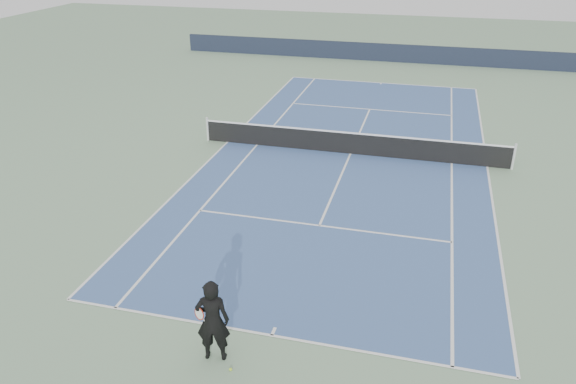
# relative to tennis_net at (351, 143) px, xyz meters

# --- Properties ---
(ground) EXTENTS (80.00, 80.00, 0.00)m
(ground) POSITION_rel_tennis_net_xyz_m (0.00, 0.00, -0.50)
(ground) COLOR gray
(court_surface) EXTENTS (10.97, 23.77, 0.01)m
(court_surface) POSITION_rel_tennis_net_xyz_m (0.00, 0.00, -0.50)
(court_surface) COLOR #3C598F
(court_surface) RESTS_ON ground
(tennis_net) EXTENTS (12.90, 0.10, 1.07)m
(tennis_net) POSITION_rel_tennis_net_xyz_m (0.00, 0.00, 0.00)
(tennis_net) COLOR silver
(tennis_net) RESTS_ON ground
(windscreen_far) EXTENTS (30.00, 0.25, 1.20)m
(windscreen_far) POSITION_rel_tennis_net_xyz_m (0.00, 17.88, 0.10)
(windscreen_far) COLOR black
(windscreen_far) RESTS_ON ground
(tennis_player) EXTENTS (0.88, 0.69, 2.03)m
(tennis_player) POSITION_rel_tennis_net_xyz_m (-1.03, -12.88, 0.51)
(tennis_player) COLOR black
(tennis_player) RESTS_ON ground
(tennis_ball) EXTENTS (0.07, 0.07, 0.07)m
(tennis_ball) POSITION_rel_tennis_net_xyz_m (-0.55, -13.19, -0.47)
(tennis_ball) COLOR #BFE52E
(tennis_ball) RESTS_ON ground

